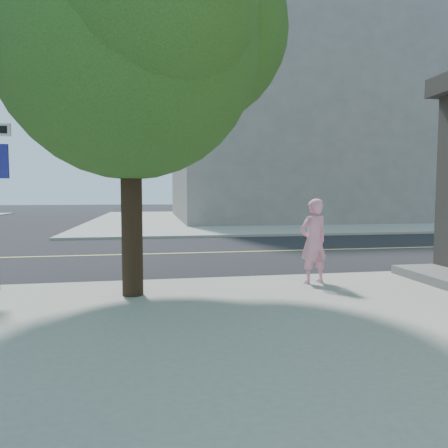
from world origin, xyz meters
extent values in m
cube|color=black|center=(0.00, 4.50, 0.01)|extent=(140.00, 9.00, 0.01)
cube|color=gray|center=(13.50, 21.50, 0.06)|extent=(29.00, 25.00, 0.12)
cube|color=slate|center=(14.00, 22.00, 7.12)|extent=(18.00, 16.00, 14.00)
imported|color=pink|center=(6.26, -0.89, 0.96)|extent=(0.70, 0.55, 1.68)
cylinder|color=black|center=(2.77, -1.27, 1.93)|extent=(0.36, 0.36, 3.63)
sphere|color=#2E581E|center=(2.77, -1.27, 4.35)|extent=(4.43, 4.43, 4.43)
sphere|color=#2E581E|center=(3.98, -0.66, 4.96)|extent=(3.43, 3.43, 3.43)
sphere|color=#2E581E|center=(1.76, -0.46, 5.16)|extent=(3.22, 3.22, 3.22)
sphere|color=#2E581E|center=(3.17, -2.37, 4.65)|extent=(3.02, 3.02, 3.02)
camera|label=1|loc=(3.12, -8.55, 1.88)|focal=32.98mm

